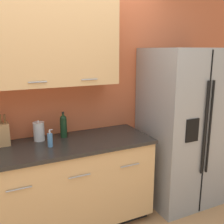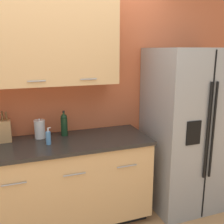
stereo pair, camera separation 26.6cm
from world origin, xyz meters
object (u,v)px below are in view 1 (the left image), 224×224
at_px(knife_block, 2,134).
at_px(wine_bottle, 63,126).
at_px(steel_canister, 39,131).
at_px(soap_dispenser, 50,140).
at_px(refrigerator, 182,127).

height_order(knife_block, wine_bottle, knife_block).
bearing_deg(steel_canister, knife_block, 178.14).
height_order(knife_block, steel_canister, knife_block).
relative_size(wine_bottle, steel_canister, 1.30).
relative_size(knife_block, soap_dispenser, 1.82).
relative_size(wine_bottle, soap_dispenser, 1.60).
bearing_deg(wine_bottle, knife_block, 178.58).
height_order(wine_bottle, soap_dispenser, wine_bottle).
height_order(refrigerator, soap_dispenser, refrigerator).
bearing_deg(knife_block, wine_bottle, -1.42).
xyz_separation_m(knife_block, wine_bottle, (0.58, -0.01, 0.01)).
distance_m(refrigerator, wine_bottle, 1.37).
distance_m(knife_block, wine_bottle, 0.58).
bearing_deg(knife_block, soap_dispenser, -29.76).
relative_size(refrigerator, soap_dispenser, 10.97).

